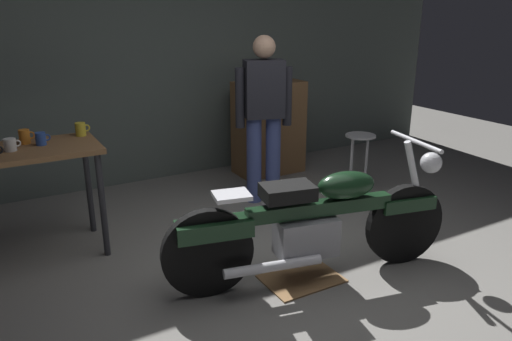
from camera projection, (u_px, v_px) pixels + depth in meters
ground_plane at (299, 281)px, 3.57m from camera, size 12.00×12.00×0.00m
back_wall at (160, 42)px, 5.39m from camera, size 8.00×0.12×3.10m
workbench at (10, 165)px, 3.65m from camera, size 1.30×0.64×0.90m
motorcycle at (315, 221)px, 3.50m from camera, size 2.16×0.75×1.00m
person_standing at (264, 113)px, 4.81m from camera, size 0.55×0.32×1.67m
shop_stool at (360, 148)px, 5.18m from camera, size 0.32×0.32×0.64m
wooden_dresser at (269, 128)px, 5.82m from camera, size 0.80×0.47×1.10m
drip_tray at (302, 279)px, 3.59m from camera, size 0.56×0.40×0.01m
mug_blue_enamel at (41, 139)px, 3.75m from camera, size 0.11×0.08×0.10m
mug_orange_travel at (25, 137)px, 3.78m from camera, size 0.12×0.08×0.11m
mug_white_ceramic at (10, 145)px, 3.59m from camera, size 0.12×0.09×0.09m
mug_yellow_tall at (81, 129)px, 4.02m from camera, size 0.12×0.08×0.11m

